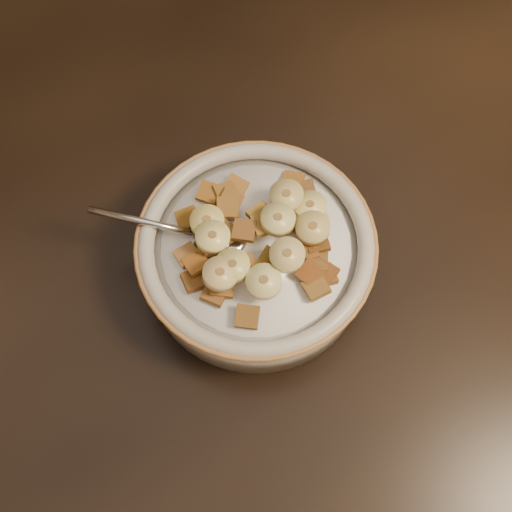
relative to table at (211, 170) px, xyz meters
name	(u,v)px	position (x,y,z in m)	size (l,w,h in m)	color
floor	(233,362)	(0.00, 0.00, -0.78)	(4.00, 4.50, 0.10)	#422816
table	(211,170)	(0.00, 0.00, 0.00)	(1.40, 0.90, 0.04)	black
cereal_bowl	(256,258)	(0.00, -0.14, 0.05)	(0.21, 0.21, 0.05)	#AFA897
milk	(256,247)	(0.00, -0.14, 0.07)	(0.18, 0.18, 0.00)	white
spoon	(220,239)	(-0.03, -0.12, 0.08)	(0.04, 0.05, 0.01)	#B2B7C3
cereal_square_0	(187,219)	(-0.05, -0.09, 0.08)	(0.02, 0.02, 0.01)	brown
cereal_square_1	(306,227)	(0.04, -0.14, 0.08)	(0.02, 0.02, 0.01)	brown
cereal_square_2	(209,193)	(-0.02, -0.07, 0.08)	(0.02, 0.02, 0.01)	brown
cereal_square_3	(187,255)	(-0.07, -0.12, 0.08)	(0.02, 0.02, 0.01)	brown
cereal_square_4	(196,263)	(-0.06, -0.14, 0.08)	(0.02, 0.02, 0.01)	brown
cereal_square_5	(235,187)	(0.00, -0.07, 0.08)	(0.02, 0.02, 0.01)	#9A5F31
cereal_square_6	(316,287)	(0.03, -0.20, 0.08)	(0.02, 0.02, 0.01)	olive
cereal_square_7	(227,208)	(-0.02, -0.10, 0.08)	(0.02, 0.02, 0.01)	olive
cereal_square_8	(215,294)	(-0.06, -0.17, 0.08)	(0.02, 0.02, 0.01)	brown
cereal_square_9	(316,262)	(0.04, -0.18, 0.08)	(0.02, 0.02, 0.01)	brown
cereal_square_10	(220,229)	(-0.03, -0.11, 0.08)	(0.02, 0.02, 0.01)	brown
cereal_square_11	(246,266)	(-0.02, -0.16, 0.09)	(0.02, 0.02, 0.01)	brown
cereal_square_12	(194,280)	(-0.07, -0.15, 0.08)	(0.02, 0.02, 0.01)	brown
cereal_square_13	(244,230)	(-0.01, -0.13, 0.10)	(0.02, 0.02, 0.01)	brown
cereal_square_14	(226,193)	(-0.01, -0.08, 0.08)	(0.02, 0.02, 0.01)	brown
cereal_square_15	(247,317)	(-0.04, -0.20, 0.08)	(0.02, 0.02, 0.01)	brown
cereal_square_16	(317,242)	(0.05, -0.16, 0.08)	(0.02, 0.02, 0.01)	brown
cereal_square_17	(270,261)	(0.00, -0.16, 0.09)	(0.02, 0.02, 0.01)	brown
cereal_square_18	(222,235)	(-0.03, -0.12, 0.09)	(0.02, 0.02, 0.01)	olive
cereal_square_19	(288,195)	(0.04, -0.10, 0.08)	(0.02, 0.02, 0.01)	#8F5B21
cereal_square_20	(324,275)	(0.04, -0.19, 0.08)	(0.02, 0.02, 0.01)	brown
cereal_square_21	(210,247)	(-0.04, -0.13, 0.08)	(0.02, 0.02, 0.01)	olive
cereal_square_22	(292,181)	(0.05, -0.09, 0.08)	(0.02, 0.02, 0.01)	olive
cereal_square_23	(306,250)	(0.03, -0.16, 0.08)	(0.02, 0.02, 0.01)	brown
cereal_square_24	(214,244)	(-0.04, -0.13, 0.09)	(0.02, 0.02, 0.01)	#915F32
cereal_square_25	(310,273)	(0.03, -0.18, 0.08)	(0.02, 0.02, 0.01)	brown
cereal_square_26	(222,286)	(-0.05, -0.17, 0.08)	(0.02, 0.02, 0.01)	olive
cereal_square_27	(325,273)	(0.04, -0.19, 0.08)	(0.02, 0.02, 0.01)	brown
cereal_square_28	(264,224)	(0.01, -0.13, 0.10)	(0.02, 0.02, 0.01)	olive
cereal_square_29	(231,200)	(-0.01, -0.09, 0.08)	(0.02, 0.02, 0.01)	#945C23
cereal_square_30	(261,214)	(0.01, -0.12, 0.09)	(0.02, 0.02, 0.01)	brown
cereal_square_31	(305,190)	(0.06, -0.10, 0.08)	(0.02, 0.02, 0.01)	brown
banana_slice_0	(213,237)	(-0.04, -0.12, 0.10)	(0.03, 0.03, 0.01)	#F0DD8B
banana_slice_1	(313,228)	(0.04, -0.15, 0.09)	(0.03, 0.03, 0.01)	tan
banana_slice_2	(287,255)	(0.01, -0.17, 0.10)	(0.03, 0.03, 0.01)	#DACA75
banana_slice_3	(312,223)	(0.05, -0.14, 0.09)	(0.03, 0.03, 0.01)	#CDC482
banana_slice_4	(310,206)	(0.05, -0.13, 0.09)	(0.03, 0.03, 0.01)	#DDCF87
banana_slice_5	(220,274)	(-0.05, -0.16, 0.10)	(0.03, 0.03, 0.01)	#D9C182
banana_slice_6	(207,222)	(-0.04, -0.11, 0.09)	(0.03, 0.03, 0.01)	#F3E276
banana_slice_7	(278,219)	(0.02, -0.13, 0.10)	(0.03, 0.03, 0.01)	#DCD381
banana_slice_8	(286,196)	(0.04, -0.11, 0.10)	(0.03, 0.03, 0.01)	#D8B96E
banana_slice_9	(233,266)	(-0.03, -0.16, 0.10)	(0.03, 0.03, 0.01)	#CBC068
banana_slice_10	(264,282)	(-0.02, -0.18, 0.10)	(0.03, 0.03, 0.01)	#FFF5A3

